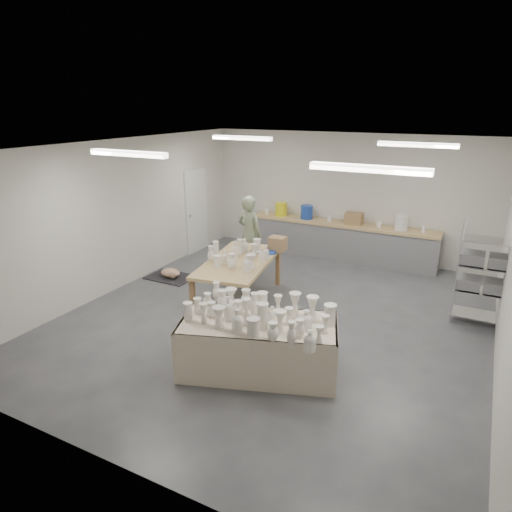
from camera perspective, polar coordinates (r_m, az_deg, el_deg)
The scene contains 9 objects.
room at distance 7.72m, azimuth 2.43°, elevation 6.64°, with size 8.00×8.02×3.00m.
back_counter at distance 11.35m, azimuth 10.45°, elevation 2.08°, with size 4.60×0.60×1.24m.
wire_shelf at distance 8.62m, azimuth 26.66°, elevation -1.97°, with size 0.88×0.48×1.80m.
drying_table at distance 6.55m, azimuth 0.29°, elevation -10.82°, with size 2.40×1.73×1.14m.
work_table at distance 8.64m, azimuth -1.58°, elevation -0.40°, with size 1.47×2.38×1.18m.
rug at distance 10.22m, azimuth -10.62°, elevation -2.61°, with size 1.00×0.70×0.02m, color black.
cat at distance 10.16m, azimuth -10.61°, elevation -2.09°, with size 0.52×0.43×0.19m.
potter at distance 10.13m, azimuth -0.79°, elevation 2.69°, with size 0.64×0.42×1.75m, color gray.
red_stool at distance 10.53m, azimuth -0.08°, elevation -0.03°, with size 0.35×0.35×0.32m.
Camera 1 is at (3.06, -6.77, 3.66)m, focal length 32.00 mm.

